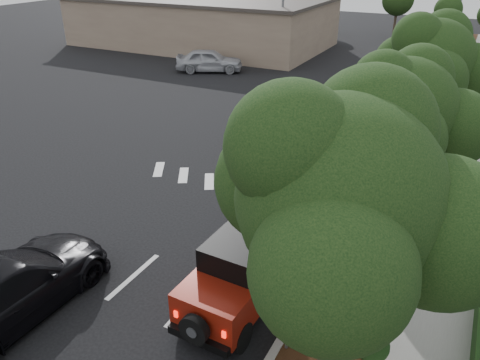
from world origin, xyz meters
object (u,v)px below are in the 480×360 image
Objects in this scene: red_jeep at (241,273)px; speed_hump_sign at (290,290)px; silver_suv_ahead at (295,131)px; black_suv_oncoming at (7,288)px.

speed_hump_sign reaches higher than red_jeep.
speed_hump_sign reaches higher than silver_suv_ahead.
silver_suv_ahead is at bearing -99.43° from black_suv_oncoming.
speed_hump_sign is (1.63, -0.98, 0.83)m from red_jeep.
red_jeep is at bearing -149.11° from black_suv_oncoming.
black_suv_oncoming reaches higher than silver_suv_ahead.
red_jeep is at bearing 144.02° from speed_hump_sign.
black_suv_oncoming is at bearing -106.72° from silver_suv_ahead.
red_jeep is 5.70m from black_suv_oncoming.
silver_suv_ahead is (-2.67, 10.52, -0.28)m from red_jeep.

